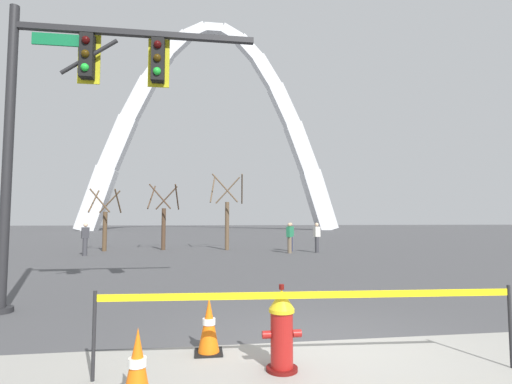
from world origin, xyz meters
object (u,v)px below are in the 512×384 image
object	(u,v)px
traffic_signal_gantry	(72,103)
fire_hydrant	(282,330)
monument_arch	(213,137)
pedestrian_near_trees	(317,237)
pedestrian_walking_right	(85,239)
traffic_cone_by_hydrant	(137,368)
pedestrian_walking_left	(290,238)
traffic_cone_mid_sidewalk	(209,326)
pedestrian_standing_center	(291,236)

from	to	relation	value
traffic_signal_gantry	fire_hydrant	bearing A→B (deg)	-44.43
monument_arch	pedestrian_near_trees	distance (m)	47.50
pedestrian_walking_right	traffic_cone_by_hydrant	bearing A→B (deg)	-72.35
traffic_cone_by_hydrant	pedestrian_walking_left	distance (m)	16.72
fire_hydrant	pedestrian_walking_left	xyz separation A→B (m)	(3.64, 15.24, 0.35)
traffic_signal_gantry	pedestrian_walking_right	world-z (taller)	traffic_signal_gantry
fire_hydrant	monument_arch	bearing A→B (deg)	89.30
traffic_cone_mid_sidewalk	monument_arch	xyz separation A→B (m)	(1.57, 59.54, 15.48)
traffic_signal_gantry	pedestrian_walking_right	distance (m)	12.65
traffic_cone_by_hydrant	pedestrian_walking_right	xyz separation A→B (m)	(-5.07, 15.94, 0.46)
fire_hydrant	pedestrian_walking_right	xyz separation A→B (m)	(-6.59, 15.29, 0.35)
fire_hydrant	pedestrian_standing_center	bearing A→B (deg)	76.39
traffic_cone_mid_sidewalk	pedestrian_standing_center	world-z (taller)	pedestrian_standing_center
fire_hydrant	pedestrian_walking_right	world-z (taller)	pedestrian_walking_right
fire_hydrant	traffic_signal_gantry	world-z (taller)	traffic_signal_gantry
fire_hydrant	pedestrian_walking_right	distance (m)	16.65
traffic_cone_mid_sidewalk	pedestrian_walking_left	world-z (taller)	pedestrian_walking_left
pedestrian_standing_center	fire_hydrant	bearing A→B (deg)	-103.61
fire_hydrant	monument_arch	xyz separation A→B (m)	(0.74, 60.23, 15.37)
pedestrian_walking_right	pedestrian_near_trees	world-z (taller)	same
traffic_signal_gantry	pedestrian_walking_right	xyz separation A→B (m)	(-3.06, 11.83, -3.25)
traffic_signal_gantry	pedestrian_walking_right	size ratio (longest dim) A/B	3.77
traffic_cone_by_hydrant	traffic_cone_mid_sidewalk	world-z (taller)	same
traffic_signal_gantry	pedestrian_standing_center	distance (m)	15.40
traffic_cone_mid_sidewalk	pedestrian_walking_right	bearing A→B (deg)	111.53
pedestrian_standing_center	pedestrian_walking_right	xyz separation A→B (m)	(-10.58, -1.21, 0.00)
traffic_signal_gantry	monument_arch	xyz separation A→B (m)	(4.27, 56.77, 11.77)
monument_arch	pedestrian_standing_center	bearing A→B (deg)	-85.74
fire_hydrant	pedestrian_standing_center	world-z (taller)	pedestrian_standing_center
pedestrian_near_trees	fire_hydrant	bearing A→B (deg)	-108.57
pedestrian_walking_left	pedestrian_standing_center	bearing A→B (deg)	74.19
traffic_cone_by_hydrant	monument_arch	distance (m)	62.86
traffic_cone_mid_sidewalk	pedestrian_standing_center	xyz separation A→B (m)	(4.82, 15.81, 0.46)
fire_hydrant	traffic_signal_gantry	distance (m)	6.11
pedestrian_walking_left	pedestrian_near_trees	world-z (taller)	same
pedestrian_walking_left	traffic_cone_mid_sidewalk	bearing A→B (deg)	-107.06
traffic_cone_mid_sidewalk	traffic_signal_gantry	bearing A→B (deg)	134.29
traffic_signal_gantry	pedestrian_standing_center	size ratio (longest dim) A/B	3.77
pedestrian_walking_left	pedestrian_walking_right	bearing A→B (deg)	179.75
traffic_signal_gantry	pedestrian_standing_center	xyz separation A→B (m)	(7.52, 13.04, -3.25)
traffic_cone_by_hydrant	pedestrian_walking_right	world-z (taller)	pedestrian_walking_right
monument_arch	pedestrian_standing_center	distance (m)	46.35
traffic_signal_gantry	pedestrian_near_trees	distance (m)	15.11
traffic_cone_by_hydrant	pedestrian_walking_left	size ratio (longest dim) A/B	0.46
fire_hydrant	traffic_cone_by_hydrant	xyz separation A→B (m)	(-1.52, -0.66, -0.11)
traffic_cone_mid_sidewalk	fire_hydrant	bearing A→B (deg)	-39.79
fire_hydrant	traffic_cone_by_hydrant	bearing A→B (deg)	-156.61
traffic_cone_mid_sidewalk	pedestrian_walking_left	distance (m)	15.23
pedestrian_near_trees	pedestrian_walking_left	bearing A→B (deg)	-174.83
traffic_signal_gantry	pedestrian_near_trees	bearing A→B (deg)	53.90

